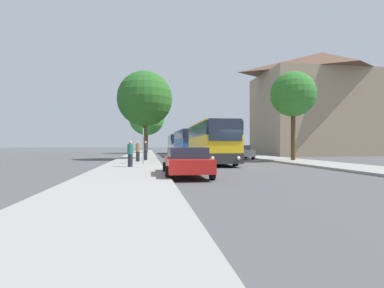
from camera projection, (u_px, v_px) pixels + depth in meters
The scene contains 16 objects.
ground_plane at pixel (236, 167), 20.31m from camera, with size 300.00×300.00×0.00m, color #4C4C4F.
sidewalk_left at pixel (131, 167), 19.30m from camera, with size 4.00×120.00×0.15m, color gray.
sidewalk_right at pixel (331, 165), 21.33m from camera, with size 4.00×120.00×0.15m, color gray.
building_right_background at pixel (322, 104), 44.87m from camera, with size 18.70×11.50×15.40m.
bus_front at pixel (211, 142), 24.42m from camera, with size 2.92×10.47×3.25m.
bus_middle at pixel (187, 143), 39.01m from camera, with size 2.88×11.12×3.36m.
bus_rear at pixel (177, 144), 51.79m from camera, with size 3.02×10.52×3.22m.
parked_car_left_curb at pixel (187, 161), 14.20m from camera, with size 2.17×4.69×1.40m.
parked_car_right_near at pixel (241, 152), 31.78m from camera, with size 2.19×4.33×1.48m.
bus_stop_sign at pixel (143, 141), 21.84m from camera, with size 0.08×0.45×2.61m.
pedestrian_waiting_near at pixel (146, 151), 26.74m from camera, with size 0.36×0.36×1.71m.
pedestrian_waiting_far at pixel (138, 151), 24.70m from camera, with size 0.36×0.36×1.67m.
pedestrian_walking_back at pixel (130, 154), 18.67m from camera, with size 0.36×0.36×1.63m.
tree_left_near at pixel (147, 117), 53.04m from camera, with size 6.32×6.32×9.40m.
tree_left_far at pixel (145, 99), 30.53m from camera, with size 5.62×5.62×8.90m.
tree_right_near at pixel (293, 94), 27.04m from camera, with size 4.07×4.07×8.01m.
Camera 1 is at (-5.93, -19.67, 1.52)m, focal length 28.00 mm.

